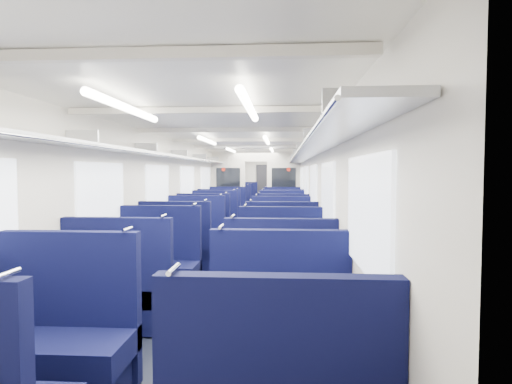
{
  "coord_description": "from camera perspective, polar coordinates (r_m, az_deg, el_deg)",
  "views": [
    {
      "loc": [
        0.85,
        -10.18,
        1.69
      ],
      "look_at": [
        0.1,
        1.4,
        1.11
      ],
      "focal_mm": 29.12,
      "sensor_mm": 36.0,
      "label": 1
    }
  ],
  "objects": [
    {
      "name": "seat_25",
      "position": [
        16.58,
        3.64,
        -1.66
      ],
      "size": [
        1.13,
        0.62,
        1.26
      ],
      "color": "#0B0F38",
      "rests_on": "floor"
    },
    {
      "name": "bulkhead",
      "position": [
        13.09,
        -0.01,
        0.85
      ],
      "size": [
        2.8,
        0.1,
        2.35
      ],
      "color": "silver",
      "rests_on": "floor"
    },
    {
      "name": "seat_17",
      "position": [
        11.05,
        3.6,
        -3.93
      ],
      "size": [
        1.13,
        0.62,
        1.26
      ],
      "color": "#0B0F38",
      "rests_on": "floor"
    },
    {
      "name": "seat_19",
      "position": [
        12.25,
        3.61,
        -3.26
      ],
      "size": [
        1.13,
        0.62,
        1.26
      ],
      "color": "#0B0F38",
      "rests_on": "floor"
    },
    {
      "name": "seat_8",
      "position": [
        6.84,
        -10.68,
        -8.19
      ],
      "size": [
        1.13,
        0.62,
        1.26
      ],
      "color": "#0B0F38",
      "rests_on": "floor"
    },
    {
      "name": "ceiling_fittings",
      "position": [
        9.97,
        -1.19,
        6.29
      ],
      "size": [
        2.7,
        16.06,
        0.11
      ],
      "color": "silver",
      "rests_on": "ceiling"
    },
    {
      "name": "wall_far",
      "position": [
        19.2,
        1.18,
        1.32
      ],
      "size": [
        2.8,
        0.02,
        2.35
      ],
      "primitive_type": "cube",
      "color": "beige",
      "rests_on": "floor"
    },
    {
      "name": "seat_23",
      "position": [
        15.55,
        3.63,
        -1.96
      ],
      "size": [
        1.13,
        0.62,
        1.26
      ],
      "color": "#0B0F38",
      "rests_on": "floor"
    },
    {
      "name": "seat_4",
      "position": [
        4.74,
        -17.67,
        -13.25
      ],
      "size": [
        1.13,
        0.62,
        1.26
      ],
      "color": "#0B0F38",
      "rests_on": "floor"
    },
    {
      "name": "seat_21",
      "position": [
        14.41,
        3.63,
        -2.34
      ],
      "size": [
        1.13,
        0.62,
        1.26
      ],
      "color": "#0B0F38",
      "rests_on": "floor"
    },
    {
      "name": "seat_13",
      "position": [
        8.84,
        3.56,
        -5.64
      ],
      "size": [
        1.13,
        0.62,
        1.26
      ],
      "color": "#0B0F38",
      "rests_on": "floor"
    },
    {
      "name": "seat_6",
      "position": [
        5.8,
        -13.43,
        -10.23
      ],
      "size": [
        1.13,
        0.62,
        1.26
      ],
      "color": "#0B0F38",
      "rests_on": "floor"
    },
    {
      "name": "wall_left",
      "position": [
        10.44,
        -8.74,
        -0.02
      ],
      "size": [
        0.02,
        18.0,
        2.35
      ],
      "primitive_type": "cube",
      "color": "beige",
      "rests_on": "floor"
    },
    {
      "name": "seat_26",
      "position": [
        17.98,
        -1.65,
        -1.3
      ],
      "size": [
        1.13,
        0.62,
        1.26
      ],
      "color": "#0B0F38",
      "rests_on": "floor"
    },
    {
      "name": "seat_15",
      "position": [
        10.01,
        3.58,
        -4.64
      ],
      "size": [
        1.13,
        0.62,
        1.26
      ],
      "color": "#0B0F38",
      "rests_on": "floor"
    },
    {
      "name": "luggage_rack_right",
      "position": [
        10.19,
        5.78,
        4.42
      ],
      "size": [
        0.36,
        17.4,
        0.18
      ],
      "color": "#B2B5BA",
      "rests_on": "wall_right"
    },
    {
      "name": "ceiling",
      "position": [
        10.23,
        -1.06,
        6.54
      ],
      "size": [
        2.8,
        18.0,
        0.01
      ],
      "primitive_type": "cube",
      "color": "white",
      "rests_on": "wall_left"
    },
    {
      "name": "dado_right",
      "position": [
        10.28,
        6.69,
        -4.66
      ],
      "size": [
        0.03,
        17.9,
        0.7
      ],
      "primitive_type": "cube",
      "color": "black",
      "rests_on": "floor"
    },
    {
      "name": "seat_14",
      "position": [
        10.13,
        -5.88,
        -4.56
      ],
      "size": [
        1.13,
        0.62,
        1.26
      ],
      "color": "#0B0F38",
      "rests_on": "floor"
    },
    {
      "name": "seat_16",
      "position": [
        11.18,
        -4.96,
        -3.85
      ],
      "size": [
        1.13,
        0.62,
        1.26
      ],
      "color": "#0B0F38",
      "rests_on": "floor"
    },
    {
      "name": "seat_9",
      "position": [
        6.68,
        3.51,
        -8.42
      ],
      "size": [
        1.13,
        0.62,
        1.26
      ],
      "color": "#0B0F38",
      "rests_on": "floor"
    },
    {
      "name": "seat_24",
      "position": [
        16.77,
        -2.04,
        -1.6
      ],
      "size": [
        1.13,
        0.62,
        1.26
      ],
      "color": "#0B0F38",
      "rests_on": "floor"
    },
    {
      "name": "seat_5",
      "position": [
        4.46,
        3.4,
        -14.16
      ],
      "size": [
        1.13,
        0.62,
        1.26
      ],
      "color": "#0B0F38",
      "rests_on": "floor"
    },
    {
      "name": "floor",
      "position": [
        10.35,
        -1.05,
        -6.55
      ],
      "size": [
        2.8,
        18.0,
        0.01
      ],
      "primitive_type": "cube",
      "color": "black",
      "rests_on": "ground"
    },
    {
      "name": "seat_12",
      "position": [
        9.08,
        -7.01,
        -5.42
      ],
      "size": [
        1.13,
        0.62,
        1.26
      ],
      "color": "#0B0F38",
      "rests_on": "floor"
    },
    {
      "name": "seat_3",
      "position": [
        3.41,
        3.29,
        -19.63
      ],
      "size": [
        1.13,
        0.62,
        1.26
      ],
      "color": "#0B0F38",
      "rests_on": "floor"
    },
    {
      "name": "seat_20",
      "position": [
        14.55,
        -2.93,
        -2.29
      ],
      "size": [
        1.13,
        0.62,
        1.26
      ],
      "color": "#0B0F38",
      "rests_on": "floor"
    },
    {
      "name": "luggage_rack_left",
      "position": [
        10.39,
        -7.76,
        4.38
      ],
      "size": [
        0.36,
        17.4,
        0.18
      ],
      "color": "#B2B5BA",
      "rests_on": "wall_left"
    },
    {
      "name": "seat_7",
      "position": [
        5.48,
        3.46,
        -10.94
      ],
      "size": [
        1.13,
        0.62,
        1.26
      ],
      "color": "#0B0F38",
      "rests_on": "floor"
    },
    {
      "name": "seat_11",
      "position": [
        7.74,
        3.54,
        -6.85
      ],
      "size": [
        1.13,
        0.62,
        1.26
      ],
      "color": "#0B0F38",
      "rests_on": "floor"
    },
    {
      "name": "seat_10",
      "position": [
        8.05,
        -8.43,
        -6.5
      ],
      "size": [
        1.13,
        0.62,
        1.26
      ],
      "color": "#0B0F38",
      "rests_on": "floor"
    },
    {
      "name": "dado_left",
      "position": [
        10.51,
        -8.62,
        -4.51
      ],
      "size": [
        0.03,
        17.9,
        0.7
      ],
      "primitive_type": "cube",
      "color": "black",
      "rests_on": "floor"
    },
    {
      "name": "end_door",
      "position": [
        19.15,
        1.17,
        0.79
      ],
      "size": [
        0.75,
        0.06,
        2.0
      ],
      "primitive_type": "cube",
      "color": "black",
      "rests_on": "floor"
    },
    {
      "name": "wall_right",
      "position": [
        10.2,
        6.8,
        -0.07
      ],
      "size": [
        0.02,
        18.0,
        2.35
      ],
      "primitive_type": "cube",
      "color": "beige",
      "rests_on": "floor"
    },
    {
      "name": "windows",
      "position": [
        9.76,
        -1.28,
        1.26
      ],
      "size": [
        2.78,
        15.6,
        0.75
      ],
      "color": "white",
      "rests_on": "wall_left"
    },
    {
      "name": "seat_2",
      "position": [
        3.65,
        -25.41,
        -18.41
      ],
      "size": [
        1.13,
        0.62,
        1.26
      ],
      "color": "#0B0F38",
      "rests_on": "floor"
    },
    {
      "name": "seat_27",
      "position": [
        17.74,
        3.64,
        -1.36
      ],
      "size": [
        1.13,
        0.62,
        1.26
      ],
      "color": "#0B0F38",
      "rests_on": "floor"
    },
    {
      "name": "seat_18",
      "position": [
        12.49,
        -4.04,
        -3.15
      ],
      "size": [
        1.13,
        0.62,
        1.26
      ],
      "color": "#0B0F38",
      "rests_on": "floor"
    },
    {
      "name": "seat_22",
      "position": [
        15.61,
        -2.48,
        -1.94
      ],
      "size": [
        1.13,
        0.62,
        1.26
      ],
      "color": "#0B0F38",
      "rests_on": "floor"
    }
  ]
}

